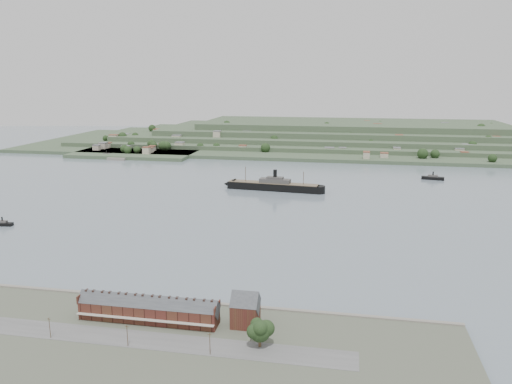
% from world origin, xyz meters
% --- Properties ---
extents(ground, '(1400.00, 1400.00, 0.00)m').
position_xyz_m(ground, '(0.00, 0.00, 0.00)').
color(ground, slate).
rests_on(ground, ground).
extents(near_shore, '(220.00, 80.00, 2.60)m').
position_xyz_m(near_shore, '(0.00, -186.75, 1.01)').
color(near_shore, '#4C5142').
rests_on(near_shore, ground).
extents(terrace_row, '(55.60, 9.80, 11.07)m').
position_xyz_m(terrace_row, '(-10.00, -168.02, 6.84)').
color(terrace_row, '#4D211B').
rests_on(terrace_row, ground).
extents(gabled_building, '(10.40, 10.18, 14.09)m').
position_xyz_m(gabled_building, '(27.50, -164.00, 8.19)').
color(gabled_building, '#4D211B').
rests_on(gabled_building, ground).
extents(far_peninsula, '(760.00, 309.00, 30.00)m').
position_xyz_m(far_peninsula, '(27.91, 393.10, 11.88)').
color(far_peninsula, '#33462E').
rests_on(far_peninsula, ground).
extents(steamship, '(89.92, 18.66, 21.57)m').
position_xyz_m(steamship, '(-1.53, 78.72, 3.98)').
color(steamship, black).
rests_on(steamship, ground).
extents(tugboat, '(13.58, 4.86, 5.98)m').
position_xyz_m(tugboat, '(-156.78, -58.73, 1.46)').
color(tugboat, black).
rests_on(tugboat, ground).
extents(ferry_west, '(20.97, 7.81, 7.68)m').
position_xyz_m(ferry_west, '(-228.15, 224.92, 1.85)').
color(ferry_west, black).
rests_on(ferry_west, ground).
extents(ferry_east, '(21.19, 8.92, 7.70)m').
position_xyz_m(ferry_east, '(142.69, 152.19, 1.85)').
color(ferry_east, black).
rests_on(ferry_east, ground).
extents(fig_tree, '(9.54, 8.26, 10.64)m').
position_xyz_m(fig_tree, '(36.01, -179.03, 8.50)').
color(fig_tree, '#493622').
rests_on(fig_tree, ground).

